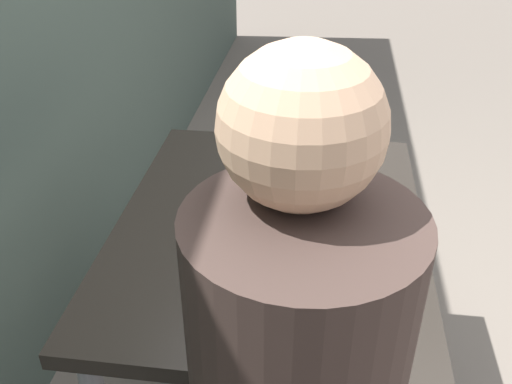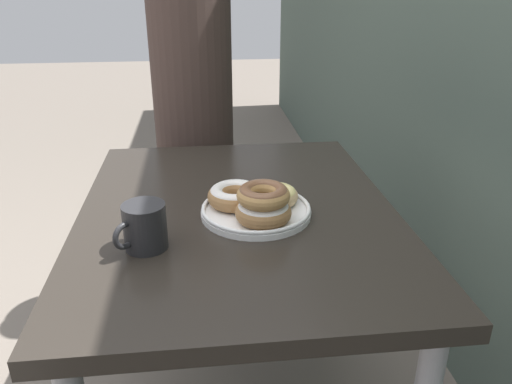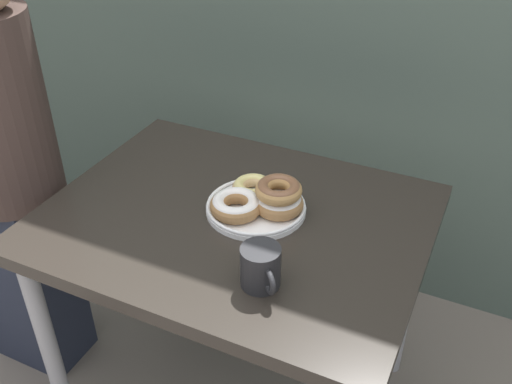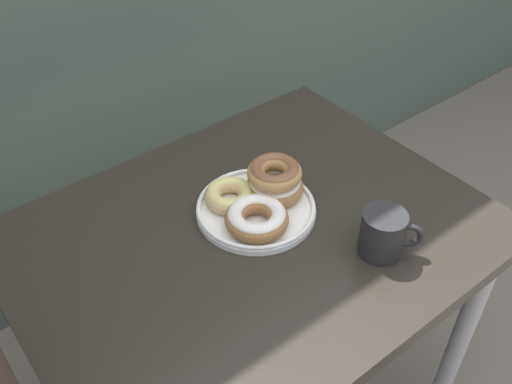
% 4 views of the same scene
% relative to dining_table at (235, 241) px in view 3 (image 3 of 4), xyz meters
% --- Properties ---
extents(dining_table, '(0.99, 0.77, 0.74)m').
position_rel_dining_table_xyz_m(dining_table, '(0.00, 0.00, 0.00)').
color(dining_table, '#28231E').
rests_on(dining_table, ground_plane).
extents(donut_plate, '(0.28, 0.28, 0.10)m').
position_rel_dining_table_xyz_m(donut_plate, '(0.05, 0.04, 0.13)').
color(donut_plate, white).
rests_on(donut_plate, dining_table).
extents(coffee_mug, '(0.11, 0.11, 0.10)m').
position_rel_dining_table_xyz_m(coffee_mug, '(0.17, -0.21, 0.14)').
color(coffee_mug, '#232326').
rests_on(coffee_mug, dining_table).
extents(person_figure, '(0.33, 0.28, 1.40)m').
position_rel_dining_table_xyz_m(person_figure, '(-0.68, -0.11, 0.06)').
color(person_figure, '#232838').
rests_on(person_figure, ground_plane).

